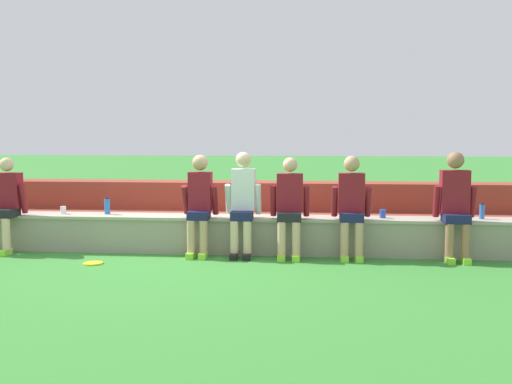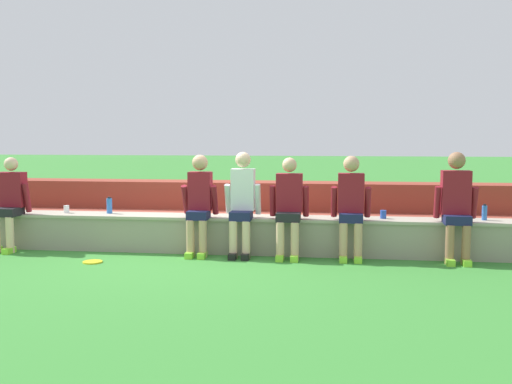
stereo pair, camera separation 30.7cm
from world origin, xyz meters
The scene contains 14 objects.
ground_plane centered at (0.00, 0.00, 0.00)m, with size 80.00×80.00×0.00m, color #388433.
stone_seating_wall centered at (0.00, 0.24, 0.27)m, with size 9.14×0.52×0.51m.
brick_bleachers centered at (0.00, 1.44, 0.37)m, with size 13.02×1.21×0.89m.
person_far_left centered at (-2.72, -0.04, 0.71)m, with size 0.55×0.53×1.33m.
person_left_of_center centered at (0.05, -0.02, 0.74)m, with size 0.49×0.50×1.38m.
person_center centered at (0.64, 0.02, 0.76)m, with size 0.50×0.56×1.42m.
person_right_of_center centered at (1.29, -0.02, 0.72)m, with size 0.53×0.53×1.35m.
person_far_right centered at (2.11, -0.02, 0.74)m, with size 0.52×0.48×1.38m.
person_rightmost_edge centered at (3.46, -0.02, 0.77)m, with size 0.54×0.50×1.43m.
water_bottle_near_right centered at (-1.36, 0.29, 0.63)m, with size 0.08×0.08×0.24m.
water_bottle_mid_right centered at (3.89, 0.29, 0.61)m, with size 0.07×0.07×0.22m.
plastic_cup_right_end centered at (2.56, 0.27, 0.57)m, with size 0.08×0.08×0.11m, color blue.
plastic_cup_middle centered at (-2.00, 0.26, 0.57)m, with size 0.08×0.08×0.11m, color white.
frisbee centered at (-1.21, -0.69, 0.01)m, with size 0.25×0.25×0.02m, color yellow.
Camera 1 is at (1.57, -7.88, 1.64)m, focal length 41.23 mm.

